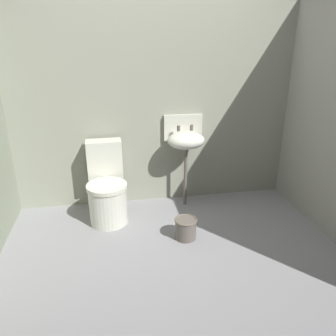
% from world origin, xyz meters
% --- Properties ---
extents(ground_plane, '(3.40, 2.54, 0.08)m').
position_xyz_m(ground_plane, '(0.00, 0.00, -0.04)').
color(ground_plane, gray).
extents(wall_back, '(3.40, 0.10, 2.16)m').
position_xyz_m(wall_back, '(0.00, 1.12, 1.08)').
color(wall_back, gray).
rests_on(wall_back, ground).
extents(toilet_near_wall, '(0.41, 0.60, 0.78)m').
position_xyz_m(toilet_near_wall, '(-0.55, 0.72, 0.32)').
color(toilet_near_wall, silver).
rests_on(toilet_near_wall, ground).
extents(sink, '(0.42, 0.35, 0.99)m').
position_xyz_m(sink, '(0.30, 0.91, 0.75)').
color(sink, '#635A53').
rests_on(sink, ground).
extents(bucket, '(0.21, 0.21, 0.20)m').
position_xyz_m(bucket, '(0.16, 0.21, 0.10)').
color(bucket, '#635A53').
rests_on(bucket, ground).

